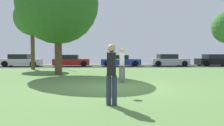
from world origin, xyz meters
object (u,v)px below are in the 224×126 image
Objects in this scene: person_thrower at (112,72)px; parked_car_red at (71,61)px; person_catcher at (122,63)px; parked_car_white at (21,61)px; frisbee_disc at (117,59)px; parked_car_black at (215,60)px; oak_tree_center at (58,3)px; oak_tree_right at (32,18)px; parked_car_blue at (120,61)px; parked_car_silver at (168,61)px; street_lamp_post at (59,45)px.

person_thrower is 19.59m from parked_car_red.
person_thrower is 4.76m from person_catcher.
parked_car_white is (-9.78, 14.75, -0.32)m from person_catcher.
parked_car_black is at bearing 52.93° from frisbee_disc.
parked_car_black reaches higher than parked_car_red.
oak_tree_center is 4.52× the size of person_thrower.
parked_car_blue is at bearing 29.13° from oak_tree_right.
oak_tree_center reaches higher than person_thrower.
oak_tree_right is 15.33m from parked_car_silver.
oak_tree_center is 1.76× the size of parked_car_silver.
street_lamp_post is at bearing -168.52° from parked_car_black.
oak_tree_center is 1.76× the size of parked_car_black.
street_lamp_post is (4.95, -3.91, 1.62)m from parked_car_white.
person_catcher is at bearing -56.46° from parked_car_white.
parked_car_red is at bearing -178.98° from parked_car_blue.
person_catcher is 0.42× the size of parked_car_red.
parked_car_silver is at bearing 66.41° from frisbee_disc.
oak_tree_right is at bearing -122.25° from parked_car_red.
parked_car_white reaches higher than parked_car_blue.
oak_tree_right is at bearing -134.62° from person_catcher.
street_lamp_post is (-0.66, -3.77, 1.64)m from parked_car_red.
person_catcher is at bearing -54.49° from oak_tree_right.
parked_car_white is (-9.25, 17.79, -0.58)m from frisbee_disc.
parked_car_black is at bearing -25.32° from person_thrower.
person_catcher is at bearing -131.30° from parked_car_black.
parked_car_blue is (2.24, 19.40, -0.32)m from person_thrower.
parked_car_silver reaches higher than parked_car_white.
parked_car_black is 17.90m from street_lamp_post.
parked_car_red is at bearing -1.44° from parked_car_white.
person_thrower is at bearing -66.76° from oak_tree_right.
oak_tree_center is (3.27, -5.52, 0.10)m from oak_tree_right.
oak_tree_right is 1.41× the size of street_lamp_post.
parked_car_black is at bearing -0.76° from parked_car_red.
person_catcher is 15.92m from parked_car_silver.
oak_tree_right is at bearing 120.66° from oak_tree_center.
parked_car_silver reaches higher than parked_car_red.
person_catcher is 19.15m from parked_car_black.
oak_tree_center is 1.66× the size of parked_car_blue.
person_thrower is at bearing -75.51° from street_lamp_post.
oak_tree_right is 1.40× the size of parked_car_blue.
frisbee_disc is at bearing -72.79° from street_lamp_post.
frisbee_disc is 0.09× the size of parked_car_red.
oak_tree_right is 10.59m from parked_car_blue.
parked_car_white is at bearing 178.40° from parked_car_silver.
parked_car_silver is (7.85, 18.97, -0.29)m from person_thrower.
parked_car_red is 11.21m from parked_car_silver.
parked_car_blue is at bearing 178.35° from parked_car_black.
parked_car_red reaches higher than parked_car_blue.
parked_car_blue is (11.21, -0.04, -0.03)m from parked_car_white.
parked_car_silver reaches higher than frisbee_disc.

